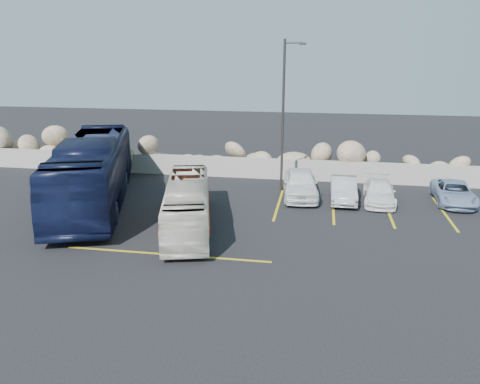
% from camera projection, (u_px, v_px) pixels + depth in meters
% --- Properties ---
extents(ground, '(90.00, 90.00, 0.00)m').
position_uv_depth(ground, '(191.00, 259.00, 17.31)').
color(ground, black).
rests_on(ground, ground).
extents(seawall, '(60.00, 0.40, 1.20)m').
position_uv_depth(seawall, '(244.00, 168.00, 28.47)').
color(seawall, gray).
rests_on(seawall, ground).
extents(riprap_pile, '(54.00, 2.80, 2.60)m').
position_uv_depth(riprap_pile, '(247.00, 152.00, 29.40)').
color(riprap_pile, '#8F765D').
rests_on(riprap_pile, ground).
extents(parking_lines, '(18.16, 9.36, 0.01)m').
position_uv_depth(parking_lines, '(319.00, 216.00, 21.80)').
color(parking_lines, gold).
rests_on(parking_lines, ground).
extents(lamppost, '(1.14, 0.18, 8.00)m').
position_uv_depth(lamppost, '(284.00, 112.00, 24.63)').
color(lamppost, '#302C2A').
rests_on(lamppost, ground).
extents(vintage_bus, '(3.57, 7.76, 2.10)m').
position_uv_depth(vintage_bus, '(187.00, 205.00, 20.08)').
color(vintage_bus, beige).
rests_on(vintage_bus, ground).
extents(tour_coach, '(6.52, 12.26, 3.34)m').
position_uv_depth(tour_coach, '(93.00, 171.00, 23.16)').
color(tour_coach, black).
rests_on(tour_coach, ground).
extents(car_a, '(2.15, 4.48, 1.48)m').
position_uv_depth(car_a, '(300.00, 184.00, 24.48)').
color(car_a, white).
rests_on(car_a, ground).
extents(car_b, '(1.29, 3.64, 1.20)m').
position_uv_depth(car_b, '(343.00, 189.00, 23.94)').
color(car_b, '#BAB9BF').
rests_on(car_b, ground).
extents(car_c, '(1.70, 3.78, 1.07)m').
position_uv_depth(car_c, '(379.00, 192.00, 23.68)').
color(car_c, white).
rests_on(car_c, ground).
extents(car_d, '(1.97, 3.98, 1.08)m').
position_uv_depth(car_d, '(454.00, 193.00, 23.58)').
color(car_d, '#8297B8').
rests_on(car_d, ground).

